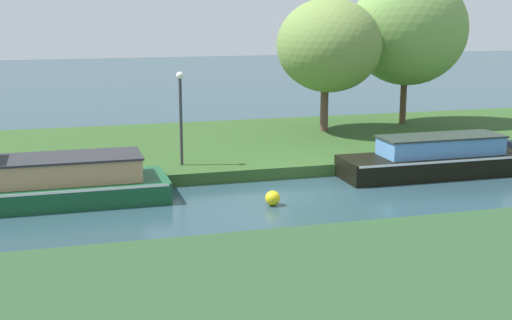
{
  "coord_description": "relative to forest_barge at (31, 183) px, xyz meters",
  "views": [
    {
      "loc": [
        -7.93,
        -19.1,
        5.54
      ],
      "look_at": [
        -2.19,
        1.2,
        0.9
      ],
      "focal_mm": 48.93,
      "sensor_mm": 36.0,
      "label": 1
    }
  ],
  "objects": [
    {
      "name": "ground_plane",
      "position": [
        8.86,
        -1.2,
        -0.63
      ],
      "size": [
        120.0,
        120.0,
        0.0
      ],
      "primitive_type": "plane",
      "color": "#26424B"
    },
    {
      "name": "willow_tree_centre",
      "position": [
        15.81,
        7.69,
        3.94
      ],
      "size": [
        5.37,
        4.2,
        6.61
      ],
      "color": "brown",
      "rests_on": "riverbank_far"
    },
    {
      "name": "channel_buoy",
      "position": [
        6.59,
        -2.0,
        -0.42
      ],
      "size": [
        0.43,
        0.43,
        0.43
      ],
      "primitive_type": "sphere",
      "color": "yellow",
      "rests_on": "ground_plane"
    },
    {
      "name": "lamp_post",
      "position": [
        4.71,
        2.13,
        1.7
      ],
      "size": [
        0.24,
        0.24,
        3.09
      ],
      "color": "#333338",
      "rests_on": "riverbank_far"
    },
    {
      "name": "forest_barge",
      "position": [
        0.0,
        0.0,
        0.0
      ],
      "size": [
        7.82,
        2.35,
        1.92
      ],
      "color": "#164E2B",
      "rests_on": "ground_plane"
    },
    {
      "name": "riverbank_far",
      "position": [
        8.86,
        5.8,
        -0.43
      ],
      "size": [
        72.0,
        10.0,
        0.4
      ],
      "primitive_type": "cube",
      "color": "#2D4F21",
      "rests_on": "ground_plane"
    },
    {
      "name": "willow_tree_left",
      "position": [
        11.63,
        6.61,
        3.37
      ],
      "size": [
        4.24,
        4.66,
        5.52
      ],
      "color": "brown",
      "rests_on": "riverbank_far"
    },
    {
      "name": "mooring_post_near",
      "position": [
        15.8,
        1.42,
        0.05
      ],
      "size": [
        0.13,
        0.13,
        0.55
      ],
      "primitive_type": "cylinder",
      "color": "#4F3B27",
      "rests_on": "riverbank_far"
    },
    {
      "name": "black_narrowboat",
      "position": [
        13.38,
        -0.0,
        -0.08
      ],
      "size": [
        7.47,
        1.87,
        1.35
      ],
      "color": "black",
      "rests_on": "ground_plane"
    }
  ]
}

